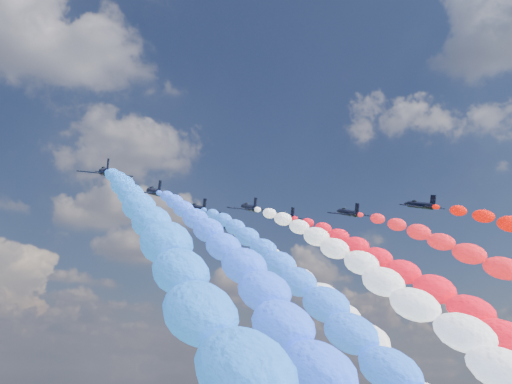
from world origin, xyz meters
name	(u,v)px	position (x,y,z in m)	size (l,w,h in m)	color
jet_0	(105,172)	(-31.53, -5.65, 98.80)	(9.35, 12.53, 2.76)	black
trail_0	(155,261)	(-31.53, -54.36, 75.72)	(5.58, 92.84, 48.58)	blue
jet_1	(154,192)	(-20.96, 3.90, 98.80)	(9.35, 12.53, 2.76)	black
trail_1	(231,279)	(-20.96, -44.81, 75.72)	(5.58, 92.84, 48.58)	#2857FF
jet_2	(198,208)	(-9.69, 13.65, 98.80)	(9.35, 12.53, 2.76)	black
trail_2	(289,293)	(-9.69, -35.06, 75.72)	(5.58, 92.84, 48.58)	blue
jet_3	(249,208)	(0.45, 9.36, 98.80)	(9.35, 12.53, 2.76)	black
trail_3	(373,292)	(0.45, -39.34, 75.72)	(5.58, 92.84, 48.58)	white
jet_4	(222,225)	(-0.01, 27.57, 98.80)	(9.35, 12.53, 2.76)	black
trail_4	(311,305)	(-0.01, -21.13, 75.72)	(5.58, 92.84, 48.58)	white
jet_5	(286,217)	(10.82, 14.15, 98.80)	(9.35, 12.53, 2.76)	black
trail_5	(419,299)	(10.82, -34.56, 75.72)	(5.58, 92.84, 48.58)	red
jet_6	(348,213)	(22.32, 6.14, 98.80)	(9.35, 12.53, 2.76)	black
jet_7	(421,205)	(33.29, -5.00, 98.80)	(9.35, 12.53, 2.76)	black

